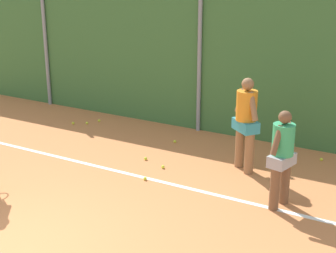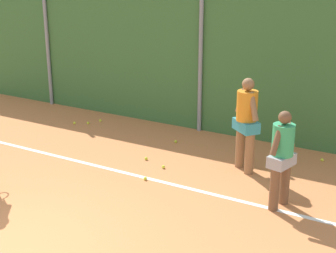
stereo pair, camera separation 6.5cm
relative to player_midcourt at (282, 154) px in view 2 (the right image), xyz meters
name	(u,v)px [view 2 (the right image)]	position (x,y,z in m)	size (l,w,h in m)	color
ground_plane	(85,202)	(-3.00, -1.54, -0.96)	(25.91, 25.91, 0.00)	#C67542
hedge_fence_backdrop	(204,62)	(-3.00, 3.11, 0.73)	(16.84, 0.25, 3.38)	#386633
fence_post_left	(47,45)	(-7.86, 2.94, 0.79)	(0.10, 0.10, 3.50)	gray
fence_post_center	(200,61)	(-3.00, 2.94, 0.79)	(0.10, 0.10, 3.50)	gray
court_baseline_paint	(129,174)	(-3.00, -0.15, -0.96)	(12.31, 0.10, 0.01)	white
player_midcourt	(282,154)	(0.00, 0.00, 0.00)	(0.40, 0.70, 1.71)	brown
player_backcourt_far	(246,120)	(-1.11, 1.18, 0.10)	(0.66, 0.60, 1.90)	#8C603D
tennis_ball_0	(146,158)	(-3.10, 0.64, -0.93)	(0.07, 0.07, 0.07)	#CCDB33
tennis_ball_1	(145,178)	(-2.57, -0.24, -0.93)	(0.07, 0.07, 0.07)	#CCDB33
tennis_ball_3	(74,123)	(-6.02, 1.77, -0.93)	(0.07, 0.07, 0.07)	#CCDB33
tennis_ball_4	(163,167)	(-2.55, 0.43, -0.93)	(0.07, 0.07, 0.07)	#CCDB33
tennis_ball_6	(100,120)	(-5.57, 2.28, -0.93)	(0.07, 0.07, 0.07)	#CCDB33
tennis_ball_7	(176,142)	(-3.07, 1.86, -0.93)	(0.07, 0.07, 0.07)	#CCDB33
tennis_ball_8	(88,123)	(-5.72, 1.95, -0.93)	(0.07, 0.07, 0.07)	#CCDB33
tennis_ball_9	(322,160)	(0.16, 2.43, -0.93)	(0.07, 0.07, 0.07)	#CCDB33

